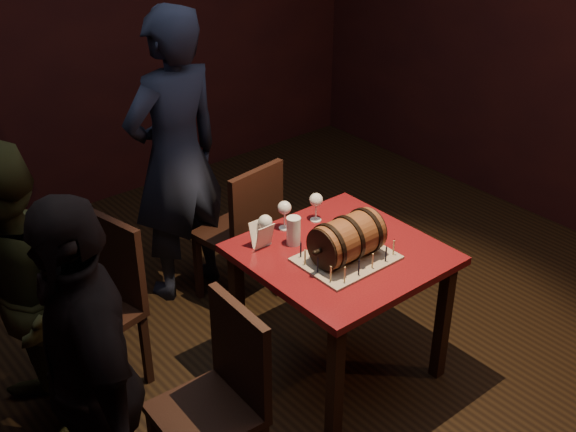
% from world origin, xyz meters
% --- Properties ---
extents(room_shell, '(5.04, 5.04, 2.80)m').
position_xyz_m(room_shell, '(0.00, 0.00, 1.40)').
color(room_shell, black).
rests_on(room_shell, ground).
extents(pub_table, '(0.90, 0.90, 0.75)m').
position_xyz_m(pub_table, '(0.15, -0.12, 0.64)').
color(pub_table, '#510D13').
rests_on(pub_table, ground).
extents(cake_board, '(0.45, 0.35, 0.01)m').
position_xyz_m(cake_board, '(0.11, -0.19, 0.76)').
color(cake_board, gray).
rests_on(cake_board, pub_table).
extents(barrel_cake, '(0.39, 0.23, 0.23)m').
position_xyz_m(barrel_cake, '(0.11, -0.19, 0.87)').
color(barrel_cake, brown).
rests_on(barrel_cake, cake_board).
extents(birthday_candles, '(0.40, 0.30, 0.09)m').
position_xyz_m(birthday_candles, '(0.12, -0.19, 0.80)').
color(birthday_candles, '#F8DD94').
rests_on(birthday_candles, cake_board).
extents(wine_glass_left, '(0.07, 0.07, 0.16)m').
position_xyz_m(wine_glass_left, '(-0.09, 0.18, 0.87)').
color(wine_glass_left, silver).
rests_on(wine_glass_left, pub_table).
extents(wine_glass_mid, '(0.07, 0.07, 0.16)m').
position_xyz_m(wine_glass_mid, '(0.07, 0.23, 0.87)').
color(wine_glass_mid, silver).
rests_on(wine_glass_mid, pub_table).
extents(wine_glass_right, '(0.07, 0.07, 0.16)m').
position_xyz_m(wine_glass_right, '(0.26, 0.20, 0.87)').
color(wine_glass_right, silver).
rests_on(wine_glass_right, pub_table).
extents(pint_of_ale, '(0.07, 0.07, 0.15)m').
position_xyz_m(pint_of_ale, '(0.01, 0.09, 0.82)').
color(pint_of_ale, silver).
rests_on(pint_of_ale, pub_table).
extents(menu_card, '(0.10, 0.05, 0.13)m').
position_xyz_m(menu_card, '(-0.13, 0.17, 0.81)').
color(menu_card, white).
rests_on(menu_card, pub_table).
extents(chair_back, '(0.45, 0.45, 0.93)m').
position_xyz_m(chair_back, '(0.15, 0.69, 0.52)').
color(chair_back, black).
rests_on(chair_back, ground).
extents(chair_left_rear, '(0.48, 0.48, 0.93)m').
position_xyz_m(chair_left_rear, '(-0.82, 0.59, 0.52)').
color(chair_left_rear, black).
rests_on(chair_left_rear, ground).
extents(chair_left_front, '(0.42, 0.42, 0.93)m').
position_xyz_m(chair_left_front, '(-0.75, -0.36, 0.52)').
color(chair_left_front, black).
rests_on(chair_left_front, ground).
extents(person_back, '(0.69, 0.49, 1.79)m').
position_xyz_m(person_back, '(-0.06, 1.07, 0.89)').
color(person_back, '#191E33').
rests_on(person_back, ground).
extents(person_left_rear, '(0.66, 0.80, 1.52)m').
position_xyz_m(person_left_rear, '(-1.28, 0.44, 0.76)').
color(person_left_rear, '#32361B').
rests_on(person_left_rear, ground).
extents(person_left_front, '(0.56, 0.98, 1.57)m').
position_xyz_m(person_left_front, '(-1.25, -0.22, 0.79)').
color(person_left_front, black).
rests_on(person_left_front, ground).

